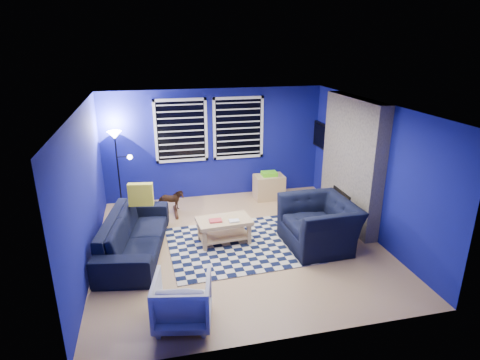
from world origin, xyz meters
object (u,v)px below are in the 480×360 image
Objects in this scene: rocking_horse at (170,201)px; armchair_bent at (183,300)px; cabinet at (269,187)px; floor_lamp at (117,146)px; tv at (324,137)px; sofa at (134,235)px; coffee_table at (224,226)px; armchair_big at (319,224)px.

armchair_bent is at bearing 176.67° from rocking_horse.
floor_lamp is at bearing 175.17° from cabinet.
tv is 4.78m from sofa.
cabinet is 3.49m from floor_lamp.
floor_lamp reaches higher than sofa.
armchair_bent is 3.51m from rocking_horse.
coffee_table is (-2.69, -1.87, -1.07)m from tv.
rocking_horse is at bearing -15.70° from sofa.
sofa is at bearing 152.24° from rocking_horse.
tv reaches higher than rocking_horse.
armchair_bent is 2.23m from coffee_table.
coffee_table is (0.93, 2.03, -0.01)m from armchair_bent.
cabinet is at bearing 179.73° from tv.
cabinet is (2.28, 0.39, -0.01)m from rocking_horse.
floor_lamp reaches higher than cabinet.
tv is 0.59× the size of floor_lamp.
sofa is at bearing -156.33° from tv.
floor_lamp reaches higher than armchair_big.
tv is 0.77× the size of armchair_big.
armchair_bent is 0.44× the size of floor_lamp.
armchair_bent reaches higher than sofa.
cabinet is at bearing -109.97° from armchair_bent.
armchair_bent is at bearing -114.66° from coffee_table.
tv is 1.48× the size of cabinet.
coffee_table is at bearing -48.30° from floor_lamp.
sofa is 1.80× the size of armchair_big.
coffee_table is at bearing -145.26° from tv.
sofa is (-4.27, -1.87, -1.06)m from tv.
tv is 5.43m from armchair_bent.
sofa is at bearing -101.01° from armchair_big.
floor_lamp is at bearing 176.91° from tv.
tv is at bearing -121.83° from armchair_bent.
armchair_big is 2.37× the size of rocking_horse.
tv reaches higher than coffee_table.
tv is 1.83× the size of rocking_horse.
rocking_horse is 1.71m from coffee_table.
tv is 0.43× the size of sofa.
coffee_table is (1.57, 0.00, -0.01)m from sofa.
armchair_big is (3.20, -0.48, 0.08)m from sofa.
sofa is at bearing -179.88° from coffee_table.
coffee_table is at bearing -108.98° from armchair_big.
armchair_bent reaches higher than rocking_horse.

